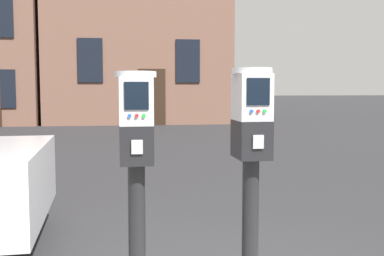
% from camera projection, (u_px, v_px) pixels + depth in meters
% --- Properties ---
extents(parking_meter_near_kerb, '(0.22, 0.25, 1.33)m').
position_uv_depth(parking_meter_near_kerb, '(136.00, 152.00, 2.40)').
color(parking_meter_near_kerb, black).
rests_on(parking_meter_near_kerb, sidewalk_slab).
extents(parking_meter_twin_adjacent, '(0.22, 0.25, 1.36)m').
position_uv_depth(parking_meter_twin_adjacent, '(251.00, 147.00, 2.49)').
color(parking_meter_twin_adjacent, black).
rests_on(parking_meter_twin_adjacent, sidewalk_slab).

